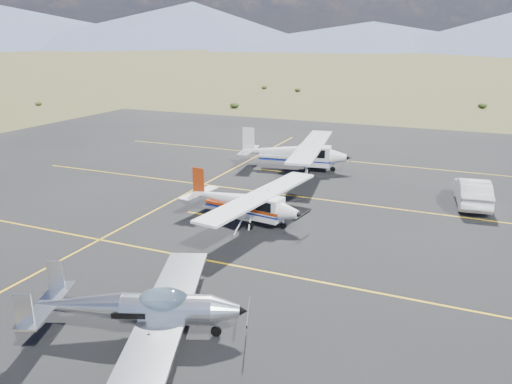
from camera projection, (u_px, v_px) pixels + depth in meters
The scene contains 6 objects.
ground at pixel (179, 277), 21.68m from camera, with size 1600.00×1600.00×0.00m, color #383D1C.
apron at pixel (246, 224), 27.82m from camera, with size 72.00×72.00×0.02m, color black.
aircraft_low_wing at pixel (143, 308), 17.19m from camera, with size 7.35×9.88×2.18m.
aircraft_cessna at pixel (245, 201), 28.02m from camera, with size 6.41×10.59×2.67m.
aircraft_plain at pixel (296, 152), 38.96m from camera, with size 7.59×12.53×3.16m.
sedan at pixel (473, 192), 30.81m from camera, with size 1.80×5.15×1.70m, color white.
Camera 1 is at (10.83, -16.68, 9.98)m, focal length 35.00 mm.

